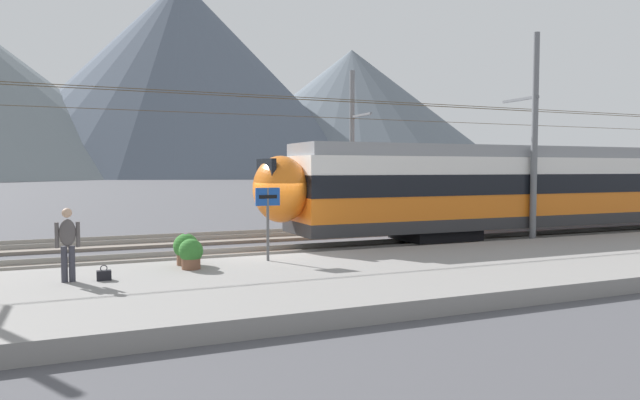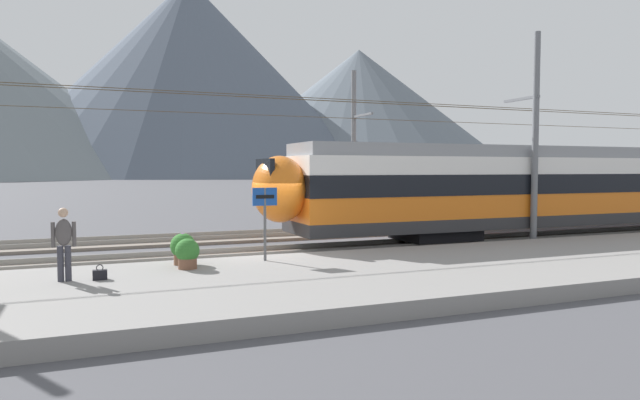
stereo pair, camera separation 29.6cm
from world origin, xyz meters
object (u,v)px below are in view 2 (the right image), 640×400
(potted_plant_by_shelter, at_px, (183,247))
(platform_sign, at_px, (265,207))
(handbag_beside_passenger, at_px, (100,275))
(potted_plant_platform_edge, at_px, (187,252))
(catenary_mast_mid, at_px, (533,137))
(train_far_track, at_px, (629,182))
(train_near_platform, at_px, (604,185))
(passenger_walking, at_px, (64,240))
(catenary_mast_far_side, at_px, (355,147))

(potted_plant_by_shelter, bearing_deg, platform_sign, -4.76)
(handbag_beside_passenger, height_order, potted_plant_platform_edge, potted_plant_platform_edge)
(catenary_mast_mid, relative_size, potted_plant_by_shelter, 51.52)
(catenary_mast_mid, bearing_deg, platform_sign, -172.07)
(potted_plant_platform_edge, bearing_deg, catenary_mast_mid, 8.75)
(potted_plant_platform_edge, bearing_deg, handbag_beside_passenger, -161.59)
(train_far_track, bearing_deg, platform_sign, -161.29)
(platform_sign, bearing_deg, handbag_beside_passenger, -164.47)
(catenary_mast_mid, xyz_separation_m, platform_sign, (-10.90, -1.52, -2.24))
(train_near_platform, bearing_deg, platform_sign, -169.56)
(train_near_platform, height_order, handbag_beside_passenger, train_near_platform)
(catenary_mast_mid, bearing_deg, potted_plant_platform_edge, -171.25)
(train_near_platform, xyz_separation_m, passenger_walking, (-21.32, -4.09, -0.90))
(handbag_beside_passenger, relative_size, potted_plant_by_shelter, 0.42)
(train_near_platform, bearing_deg, passenger_walking, -169.15)
(train_far_track, height_order, potted_plant_by_shelter, train_far_track)
(train_near_platform, height_order, potted_plant_by_shelter, train_near_platform)
(train_far_track, height_order, passenger_walking, train_far_track)
(platform_sign, bearing_deg, potted_plant_platform_edge, -167.28)
(catenary_mast_far_side, distance_m, handbag_beside_passenger, 16.51)
(platform_sign, height_order, potted_plant_by_shelter, platform_sign)
(catenary_mast_mid, relative_size, passenger_walking, 25.78)
(catenary_mast_mid, distance_m, handbag_beside_passenger, 15.91)
(train_far_track, height_order, catenary_mast_far_side, catenary_mast_far_side)
(catenary_mast_far_side, xyz_separation_m, platform_sign, (-7.46, -9.79, -2.11))
(handbag_beside_passenger, distance_m, potted_plant_platform_edge, 2.25)
(passenger_walking, distance_m, potted_plant_by_shelter, 3.17)
(catenary_mast_mid, distance_m, catenary_mast_far_side, 8.96)
(catenary_mast_far_side, bearing_deg, handbag_beside_passenger, -137.02)
(catenary_mast_mid, height_order, potted_plant_by_shelter, catenary_mast_mid)
(catenary_mast_mid, height_order, platform_sign, catenary_mast_mid)
(catenary_mast_mid, relative_size, platform_sign, 21.28)
(platform_sign, bearing_deg, catenary_mast_far_side, 52.71)
(catenary_mast_far_side, distance_m, potted_plant_platform_edge, 14.49)
(train_far_track, xyz_separation_m, potted_plant_by_shelter, (-26.20, -7.93, -1.37))
(catenary_mast_mid, height_order, catenary_mast_far_side, catenary_mast_mid)
(train_near_platform, distance_m, handbag_beside_passenger, 21.06)
(train_far_track, distance_m, platform_sign, 25.30)
(catenary_mast_far_side, relative_size, handbag_beside_passenger, 121.32)
(train_near_platform, distance_m, train_far_track, 9.29)
(catenary_mast_mid, xyz_separation_m, potted_plant_by_shelter, (-13.14, -1.33, -3.28))
(train_near_platform, xyz_separation_m, handbag_beside_passenger, (-20.57, -4.20, -1.72))
(potted_plant_platform_edge, height_order, potted_plant_by_shelter, potted_plant_by_shelter)
(platform_sign, height_order, potted_plant_platform_edge, platform_sign)
(train_far_track, xyz_separation_m, platform_sign, (-23.96, -8.12, -0.33))
(train_far_track, bearing_deg, catenary_mast_far_side, 174.20)
(potted_plant_by_shelter, bearing_deg, handbag_beside_passenger, -146.51)
(passenger_walking, height_order, potted_plant_platform_edge, passenger_walking)
(catenary_mast_mid, xyz_separation_m, handbag_beside_passenger, (-15.24, -2.73, -3.63))
(handbag_beside_passenger, bearing_deg, train_near_platform, 11.53)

